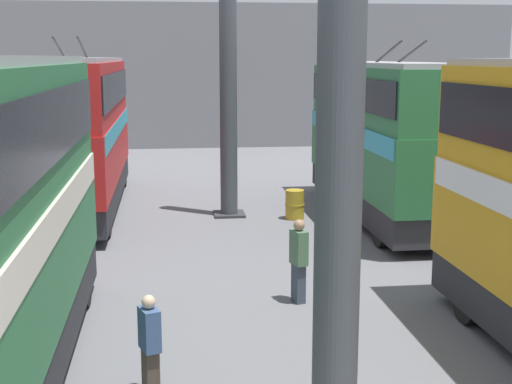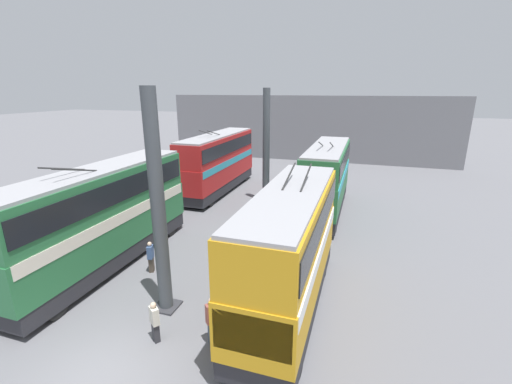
% 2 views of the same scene
% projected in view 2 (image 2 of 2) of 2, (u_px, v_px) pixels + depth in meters
% --- Properties ---
extents(ground_plane, '(240.00, 240.00, 0.00)m').
position_uv_depth(ground_plane, '(98.00, 379.00, 10.70)').
color(ground_plane, slate).
extents(depot_back_wall, '(0.50, 36.00, 8.02)m').
position_uv_depth(depot_back_wall, '(306.00, 129.00, 42.69)').
color(depot_back_wall, slate).
rests_on(depot_back_wall, ground_plane).
extents(support_column_near, '(0.99, 0.99, 8.83)m').
position_uv_depth(support_column_near, '(158.00, 210.00, 13.03)').
color(support_column_near, '#42474C').
rests_on(support_column_near, ground_plane).
extents(support_column_far, '(0.99, 0.99, 8.83)m').
position_uv_depth(support_column_far, '(266.00, 149.00, 26.43)').
color(support_column_far, '#42474C').
rests_on(support_column_far, ground_plane).
extents(bus_left_near, '(9.40, 2.54, 5.66)m').
position_uv_depth(bus_left_near, '(289.00, 245.00, 13.40)').
color(bus_left_near, black).
rests_on(bus_left_near, ground_plane).
extents(bus_left_far, '(10.17, 2.54, 5.53)m').
position_uv_depth(bus_left_far, '(327.00, 175.00, 24.59)').
color(bus_left_far, black).
rests_on(bus_left_far, ground_plane).
extents(bus_right_mid, '(11.47, 2.54, 5.71)m').
position_uv_depth(bus_right_mid, '(101.00, 212.00, 16.83)').
color(bus_right_mid, black).
rests_on(bus_right_mid, ground_plane).
extents(bus_right_far, '(11.22, 2.54, 5.66)m').
position_uv_depth(bus_right_far, '(218.00, 159.00, 29.68)').
color(bus_right_far, black).
rests_on(bus_right_far, ground_plane).
extents(person_aisle_foreground, '(0.44, 0.48, 1.59)m').
position_uv_depth(person_aisle_foreground, '(155.00, 321.00, 12.11)').
color(person_aisle_foreground, '#2D2D33').
rests_on(person_aisle_foreground, ground_plane).
extents(person_aisle_midway, '(0.47, 0.35, 1.78)m').
position_uv_depth(person_aisle_midway, '(236.00, 232.00, 19.42)').
color(person_aisle_midway, '#384251').
rests_on(person_aisle_midway, ground_plane).
extents(person_by_left_row, '(0.47, 0.47, 1.81)m').
position_uv_depth(person_by_left_row, '(212.00, 319.00, 11.99)').
color(person_by_left_row, '#384251').
rests_on(person_by_left_row, ground_plane).
extents(person_by_right_row, '(0.48, 0.36, 1.60)m').
position_uv_depth(person_by_right_row, '(151.00, 256.00, 16.81)').
color(person_by_right_row, '#473D33').
rests_on(person_by_right_row, ground_plane).
extents(oil_drum, '(0.62, 0.62, 0.93)m').
position_uv_depth(oil_drum, '(288.00, 201.00, 26.22)').
color(oil_drum, '#B28E23').
rests_on(oil_drum, ground_plane).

